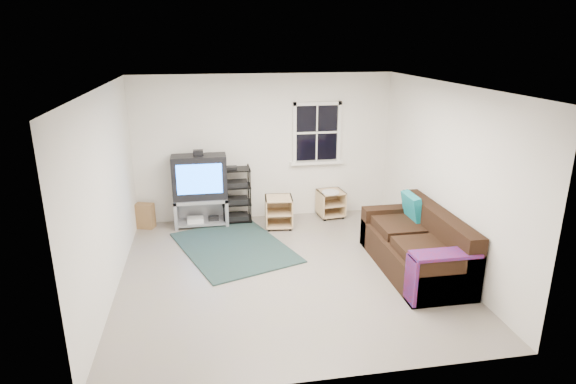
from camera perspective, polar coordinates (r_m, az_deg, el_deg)
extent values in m
plane|color=gray|center=(6.95, -0.22, -9.44)|extent=(4.60, 4.60, 0.00)
plane|color=white|center=(6.20, -0.25, 12.44)|extent=(4.60, 4.60, 0.00)
plane|color=white|center=(8.66, -2.80, 5.25)|extent=(4.60, 0.00, 4.60)
plane|color=white|center=(4.35, 4.91, -7.87)|extent=(4.60, 0.00, 4.60)
plane|color=white|center=(6.49, -20.66, -0.20)|extent=(0.00, 4.60, 4.60)
plane|color=white|center=(7.19, 18.16, 1.75)|extent=(0.00, 4.60, 4.60)
cube|color=black|center=(8.76, 3.41, 7.06)|extent=(0.80, 0.01, 1.02)
cube|color=white|center=(8.65, 3.51, 10.42)|extent=(0.88, 0.06, 0.06)
cube|color=white|center=(8.84, 3.40, 3.52)|extent=(0.98, 0.14, 0.05)
cube|color=white|center=(8.65, 0.78, 6.96)|extent=(0.06, 0.06, 1.10)
cube|color=white|center=(8.84, 6.05, 7.10)|extent=(0.06, 0.06, 1.10)
cube|color=white|center=(8.74, 3.43, 7.04)|extent=(0.78, 0.04, 0.04)
cube|color=#A0A1A8|center=(8.56, -10.29, -0.84)|extent=(0.93, 0.46, 0.06)
cube|color=#A0A1A8|center=(8.65, -13.09, -2.42)|extent=(0.06, 0.46, 0.51)
cube|color=#A0A1A8|center=(8.64, -7.31, -2.12)|extent=(0.06, 0.46, 0.51)
cube|color=#A0A1A8|center=(8.70, -10.14, -3.45)|extent=(0.82, 0.43, 0.04)
cube|color=#A0A1A8|center=(8.84, -10.21, -1.80)|extent=(0.93, 0.04, 0.51)
cube|color=silver|center=(8.65, -10.89, -3.23)|extent=(0.28, 0.22, 0.07)
cube|color=black|center=(8.69, -8.81, -3.09)|extent=(0.19, 0.17, 0.06)
cube|color=black|center=(8.44, -10.44, 1.78)|extent=(0.93, 0.39, 0.76)
cube|color=#1E6BFF|center=(8.24, -10.45, 1.51)|extent=(0.76, 0.01, 0.52)
cube|color=black|center=(8.34, -10.60, 4.60)|extent=(0.17, 0.12, 0.09)
cylinder|color=black|center=(8.45, -7.68, -0.74)|extent=(0.02, 0.02, 1.03)
cylinder|color=black|center=(8.48, -4.47, -0.57)|extent=(0.02, 0.02, 1.03)
cylinder|color=black|center=(8.77, -7.77, -0.06)|extent=(0.02, 0.02, 1.03)
cylinder|color=black|center=(8.79, -4.69, 0.11)|extent=(0.02, 0.02, 1.03)
cube|color=black|center=(8.77, -6.05, -3.21)|extent=(0.51, 0.37, 0.02)
cube|color=black|center=(8.75, -6.06, -2.90)|extent=(0.40, 0.30, 0.08)
cube|color=black|center=(8.67, -6.12, -1.29)|extent=(0.51, 0.37, 0.02)
cube|color=black|center=(8.65, -6.13, -0.97)|extent=(0.40, 0.30, 0.08)
cube|color=black|center=(8.57, -6.19, 0.68)|extent=(0.51, 0.37, 0.02)
cube|color=black|center=(8.55, -6.20, 1.01)|extent=(0.40, 0.30, 0.08)
cube|color=black|center=(8.48, -6.26, 2.69)|extent=(0.51, 0.37, 0.02)
cube|color=tan|center=(8.31, -1.12, -0.72)|extent=(0.50, 0.50, 0.02)
cube|color=tan|center=(8.48, -1.10, -3.80)|extent=(0.50, 0.50, 0.02)
cube|color=tan|center=(8.38, -2.62, -2.32)|extent=(0.06, 0.46, 0.50)
cube|color=tan|center=(8.41, 0.40, -2.23)|extent=(0.06, 0.46, 0.50)
cube|color=tan|center=(8.60, -1.21, -1.77)|extent=(0.42, 0.06, 0.50)
cube|color=tan|center=(8.40, -1.11, -2.40)|extent=(0.46, 0.48, 0.02)
cylinder|color=black|center=(8.31, -2.29, -4.52)|extent=(0.05, 0.05, 0.05)
cylinder|color=black|center=(8.68, 0.04, -3.52)|extent=(0.05, 0.05, 0.05)
cube|color=tan|center=(8.86, 5.13, 0.04)|extent=(0.50, 0.50, 0.02)
cube|color=tan|center=(9.00, 5.06, -2.56)|extent=(0.50, 0.50, 0.02)
cube|color=tan|center=(8.86, 3.80, -1.40)|extent=(0.07, 0.45, 0.45)
cube|color=tan|center=(9.01, 6.36, -1.14)|extent=(0.07, 0.45, 0.45)
cube|color=tan|center=(9.12, 4.61, -0.85)|extent=(0.41, 0.07, 0.45)
cube|color=tan|center=(8.93, 5.09, -1.38)|extent=(0.45, 0.47, 0.02)
cylinder|color=black|center=(8.80, 4.39, -3.26)|extent=(0.05, 0.05, 0.05)
cylinder|color=black|center=(9.23, 5.68, -2.27)|extent=(0.05, 0.05, 0.05)
cylinder|color=silver|center=(8.75, 5.07, -0.03)|extent=(0.32, 0.32, 0.02)
cube|color=black|center=(7.16, 14.66, -7.29)|extent=(0.92, 2.05, 0.43)
cube|color=black|center=(7.13, 17.41, -3.83)|extent=(0.25, 2.05, 0.44)
cube|color=black|center=(7.87, 12.06, -3.93)|extent=(0.92, 0.25, 0.63)
cube|color=black|center=(6.39, 18.03, -9.75)|extent=(0.92, 0.25, 0.63)
cube|color=black|center=(6.67, 15.63, -6.61)|extent=(0.61, 0.74, 0.13)
cube|color=black|center=(7.36, 12.95, -4.06)|extent=(0.61, 0.74, 0.13)
cube|color=teal|center=(7.51, 14.51, -1.77)|extent=(0.21, 0.49, 0.43)
cube|color=navy|center=(6.24, 18.16, -7.02)|extent=(0.85, 0.31, 0.04)
cube|color=navy|center=(6.20, 14.39, -10.09)|extent=(0.04, 0.31, 0.59)
cube|color=black|center=(7.73, -6.41, -6.51)|extent=(2.07, 2.41, 0.02)
cube|color=olive|center=(8.76, -16.60, -2.73)|extent=(0.35, 0.29, 0.44)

